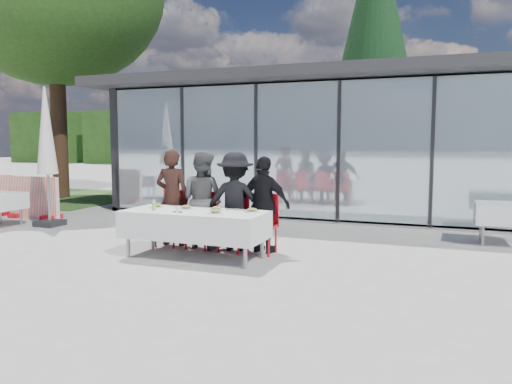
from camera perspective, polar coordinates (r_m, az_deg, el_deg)
ground at (r=7.84m, az=-4.27°, el=-7.74°), size 90.00×90.00×0.00m
pavilion at (r=15.11m, az=16.31°, el=6.74°), size 14.80×8.80×3.44m
treeline at (r=35.29m, az=12.46°, el=6.24°), size 62.50×2.00×4.40m
dining_table at (r=7.90m, az=-7.03°, el=-3.69°), size 2.26×0.96×0.75m
diner_a at (r=8.93m, az=-9.52°, el=-0.60°), size 0.68×0.68×1.70m
diner_chair_a at (r=8.95m, az=-9.56°, el=-2.61°), size 0.44×0.44×0.97m
diner_b at (r=8.65m, az=-6.10°, el=-0.90°), size 0.96×0.96×1.66m
diner_chair_b at (r=8.66m, az=-6.15°, el=-2.84°), size 0.44×0.44×0.97m
diner_c at (r=8.39m, az=-2.41°, el=-1.09°), size 1.30×1.30×1.66m
diner_chair_c at (r=8.41m, az=-2.46°, el=-3.07°), size 0.44×0.44×0.97m
diner_d at (r=8.20m, az=0.95°, el=-1.46°), size 1.10×1.10×1.60m
diner_chair_d at (r=8.22m, az=0.90°, el=-3.27°), size 0.44×0.44×0.97m
plate_a at (r=8.36m, az=-11.27°, el=-1.57°), size 0.24×0.24×0.07m
plate_b at (r=8.09m, az=-7.98°, el=-1.77°), size 0.24×0.24×0.07m
plate_c at (r=7.87m, az=-4.53°, el=-1.93°), size 0.24×0.24×0.07m
plate_d at (r=7.67m, az=-0.45°, el=-2.12°), size 0.24×0.24×0.07m
plate_extra at (r=7.52m, az=-4.67°, el=-2.30°), size 0.24×0.24×0.07m
juice_bottle at (r=8.05m, az=-11.59°, el=-1.47°), size 0.06×0.06×0.16m
drinking_glasses at (r=7.73m, az=-8.94°, el=-1.95°), size 0.07×0.07×0.10m
folded_eyeglasses at (r=7.74m, az=-8.94°, el=-2.26°), size 0.14×0.03×0.01m
spare_table_right at (r=9.90m, az=26.21°, el=-2.22°), size 0.86×0.86×0.74m
market_umbrella at (r=11.65m, az=-22.84°, el=5.67°), size 0.50×0.50×3.00m
conifer_tree at (r=20.51m, az=13.40°, el=17.31°), size 4.00×4.00×10.50m
grass_patch at (r=17.54m, az=-21.29°, el=-0.58°), size 5.00×5.00×0.02m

